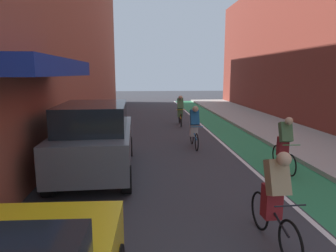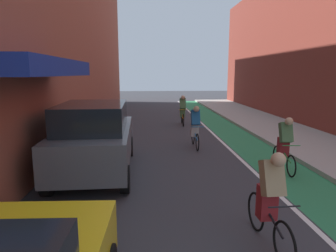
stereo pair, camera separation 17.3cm
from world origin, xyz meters
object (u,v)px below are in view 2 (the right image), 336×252
at_px(cyclist_lead, 270,199).
at_px(cyclist_far, 183,110).
at_px(cyclist_trailing, 195,126).
at_px(cyclist_mid, 285,143).
at_px(parked_suv_gray, 95,138).

bearing_deg(cyclist_lead, cyclist_far, 90.40).
bearing_deg(cyclist_trailing, cyclist_lead, -88.54).
distance_m(cyclist_lead, cyclist_mid, 4.15).
height_order(cyclist_mid, cyclist_trailing, cyclist_trailing).
relative_size(cyclist_lead, cyclist_trailing, 1.02).
bearing_deg(cyclist_mid, cyclist_lead, -118.16).
relative_size(cyclist_trailing, cyclist_far, 0.97).
relative_size(parked_suv_gray, cyclist_lead, 2.47).
distance_m(cyclist_lead, cyclist_far, 11.42).
distance_m(cyclist_mid, cyclist_trailing, 3.56).
xyz_separation_m(cyclist_lead, cyclist_mid, (1.96, 3.66, -0.01)).
bearing_deg(cyclist_lead, parked_suv_gray, 131.72).
height_order(cyclist_mid, cyclist_far, cyclist_far).
distance_m(cyclist_mid, cyclist_far, 8.02).
bearing_deg(cyclist_trailing, parked_suv_gray, -140.35).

